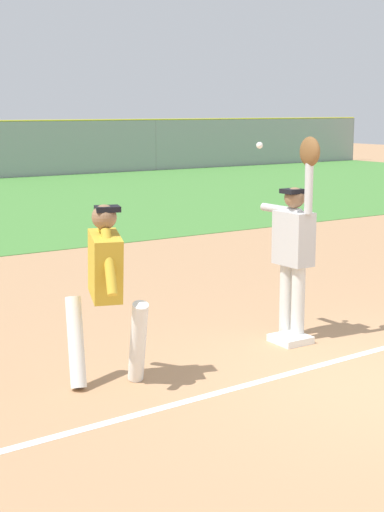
# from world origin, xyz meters

# --- Properties ---
(first_base) EXTENTS (0.39, 0.39, 0.08)m
(first_base) POSITION_xyz_m (0.10, 1.57, 0.04)
(first_base) COLOR white
(first_base) RESTS_ON ground_plane
(fielder) EXTENTS (0.28, 0.89, 2.28)m
(fielder) POSITION_xyz_m (0.22, 1.68, 1.12)
(fielder) COLOR silver
(fielder) RESTS_ON ground_plane
(runner) EXTENTS (0.76, 0.82, 1.72)m
(runner) POSITION_xyz_m (-2.24, 1.50, 1.00)
(runner) COLOR white
(runner) RESTS_ON ground_plane
(baseball) EXTENTS (0.07, 0.07, 0.07)m
(baseball) POSITION_xyz_m (-0.04, 2.00, 2.17)
(baseball) COLOR white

